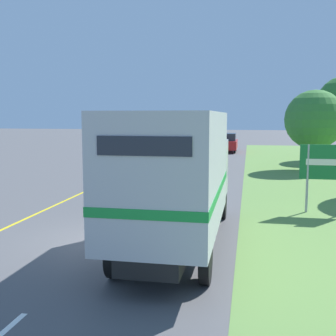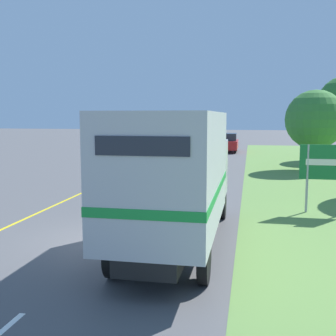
{
  "view_description": "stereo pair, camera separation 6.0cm",
  "coord_description": "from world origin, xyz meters",
  "px_view_note": "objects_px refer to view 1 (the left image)",
  "views": [
    {
      "loc": [
        3.96,
        -11.35,
        3.59
      ],
      "look_at": [
        0.3,
        7.64,
        1.2
      ],
      "focal_mm": 45.0,
      "sensor_mm": 36.0,
      "label": 1
    },
    {
      "loc": [
        4.02,
        -11.34,
        3.59
      ],
      "look_at": [
        0.3,
        7.64,
        1.2
      ],
      "focal_mm": 45.0,
      "sensor_mm": 36.0,
      "label": 2
    }
  ],
  "objects_px": {
    "lead_car_red_ahead": "(228,143)",
    "highway_sign": "(329,164)",
    "lead_car_white": "(159,158)",
    "roadside_tree_mid": "(315,120)",
    "horse_trailer_truck": "(177,174)"
  },
  "relations": [
    {
      "from": "highway_sign",
      "to": "roadside_tree_mid",
      "type": "height_order",
      "value": "roadside_tree_mid"
    },
    {
      "from": "lead_car_white",
      "to": "highway_sign",
      "type": "bearing_deg",
      "value": -50.3
    },
    {
      "from": "lead_car_red_ahead",
      "to": "roadside_tree_mid",
      "type": "height_order",
      "value": "roadside_tree_mid"
    },
    {
      "from": "lead_car_red_ahead",
      "to": "highway_sign",
      "type": "relative_size",
      "value": 1.53
    },
    {
      "from": "lead_car_white",
      "to": "horse_trailer_truck",
      "type": "bearing_deg",
      "value": -76.14
    },
    {
      "from": "roadside_tree_mid",
      "to": "highway_sign",
      "type": "bearing_deg",
      "value": -95.77
    },
    {
      "from": "horse_trailer_truck",
      "to": "lead_car_red_ahead",
      "type": "relative_size",
      "value": 1.8
    },
    {
      "from": "highway_sign",
      "to": "roadside_tree_mid",
      "type": "relative_size",
      "value": 0.54
    },
    {
      "from": "horse_trailer_truck",
      "to": "lead_car_white",
      "type": "xyz_separation_m",
      "value": [
        -3.83,
        15.53,
        -1.14
      ]
    },
    {
      "from": "highway_sign",
      "to": "roadside_tree_mid",
      "type": "distance_m",
      "value": 13.29
    },
    {
      "from": "lead_car_red_ahead",
      "to": "lead_car_white",
      "type": "bearing_deg",
      "value": -102.87
    },
    {
      "from": "horse_trailer_truck",
      "to": "highway_sign",
      "type": "bearing_deg",
      "value": 47.3
    },
    {
      "from": "highway_sign",
      "to": "lead_car_red_ahead",
      "type": "bearing_deg",
      "value": 100.73
    },
    {
      "from": "lead_car_white",
      "to": "lead_car_red_ahead",
      "type": "distance_m",
      "value": 16.28
    },
    {
      "from": "horse_trailer_truck",
      "to": "lead_car_white",
      "type": "height_order",
      "value": "horse_trailer_truck"
    }
  ]
}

